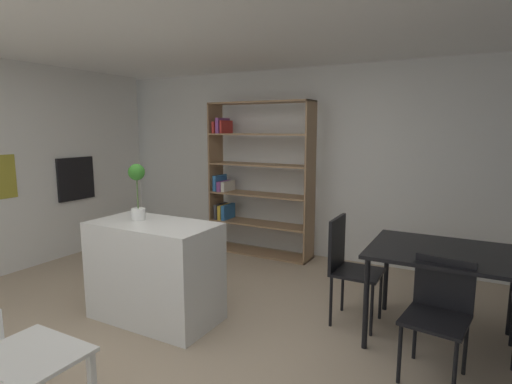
# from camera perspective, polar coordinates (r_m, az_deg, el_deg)

# --- Properties ---
(ground_plane) EXTENTS (9.75, 9.75, 0.00)m
(ground_plane) POSITION_cam_1_polar(r_m,az_deg,el_deg) (3.71, -10.59, -19.54)
(ground_plane) COLOR tan
(ceiling_slab) EXTENTS (7.09, 5.54, 0.06)m
(ceiling_slab) POSITION_cam_1_polar(r_m,az_deg,el_deg) (3.38, -11.96, 23.14)
(ceiling_slab) COLOR white
(ceiling_slab) RESTS_ON ground_plane
(back_partition) EXTENTS (7.09, 0.06, 2.57)m
(back_partition) POSITION_cam_1_polar(r_m,az_deg,el_deg) (5.67, 6.75, 4.04)
(back_partition) COLOR silver
(back_partition) RESTS_ON ground_plane
(built_in_oven) EXTENTS (0.06, 0.57, 0.60)m
(built_in_oven) POSITION_cam_1_polar(r_m,az_deg,el_deg) (6.21, -23.99, 1.75)
(built_in_oven) COLOR black
(built_in_oven) RESTS_ON ground_plane
(kitchen_island) EXTENTS (1.17, 0.62, 0.92)m
(kitchen_island) POSITION_cam_1_polar(r_m,az_deg,el_deg) (3.93, -14.02, -10.74)
(kitchen_island) COLOR silver
(kitchen_island) RESTS_ON ground_plane
(potted_plant_on_island) EXTENTS (0.15, 0.15, 0.52)m
(potted_plant_on_island) POSITION_cam_1_polar(r_m,az_deg,el_deg) (3.90, -16.37, 0.79)
(potted_plant_on_island) COLOR white
(potted_plant_on_island) RESTS_ON kitchen_island
(open_bookshelf) EXTENTS (1.49, 0.36, 2.12)m
(open_bookshelf) POSITION_cam_1_polar(r_m,az_deg,el_deg) (5.68, -0.48, 1.75)
(open_bookshelf) COLOR #997551
(open_bookshelf) RESTS_ON ground_plane
(child_table) EXTENTS (0.60, 0.48, 0.46)m
(child_table) POSITION_cam_1_polar(r_m,az_deg,el_deg) (2.91, -28.98, -20.46)
(child_table) COLOR silver
(child_table) RESTS_ON ground_plane
(dining_table) EXTENTS (1.16, 0.93, 0.79)m
(dining_table) POSITION_cam_1_polar(r_m,az_deg,el_deg) (3.66, 24.95, -8.57)
(dining_table) COLOR black
(dining_table) RESTS_ON ground_plane
(dining_chair_near) EXTENTS (0.47, 0.49, 0.84)m
(dining_chair_near) POSITION_cam_1_polar(r_m,az_deg,el_deg) (3.27, 24.33, -14.47)
(dining_chair_near) COLOR black
(dining_chair_near) RESTS_ON ground_plane
(dining_chair_island_side) EXTENTS (0.42, 0.42, 0.97)m
(dining_chair_island_side) POSITION_cam_1_polar(r_m,az_deg,el_deg) (3.83, 12.65, -9.36)
(dining_chair_island_side) COLOR black
(dining_chair_island_side) RESTS_ON ground_plane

